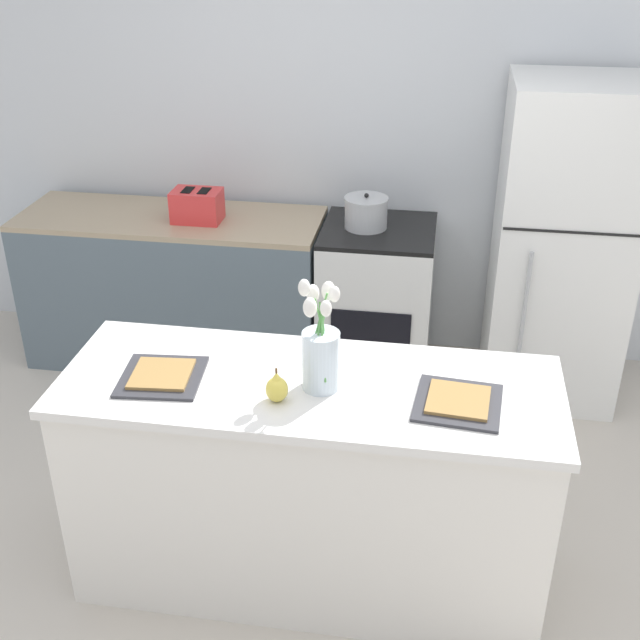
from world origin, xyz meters
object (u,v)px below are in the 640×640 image
object	(u,v)px
plate_setting_left	(162,376)
pear_figurine	(277,388)
stove_range	(376,303)
toaster	(197,206)
cooking_pot	(366,212)
refrigerator	(562,246)
plate_setting_right	(458,402)
flower_vase	(321,350)

from	to	relation	value
plate_setting_left	pear_figurine	bearing A→B (deg)	-9.63
pear_figurine	plate_setting_left	distance (m)	0.45
stove_range	pear_figurine	size ratio (longest dim) A/B	6.92
toaster	plate_setting_left	bearing A→B (deg)	-77.61
cooking_pot	refrigerator	bearing A→B (deg)	-0.23
refrigerator	pear_figurine	xyz separation A→B (m)	(-1.14, -1.73, 0.12)
plate_setting_right	toaster	world-z (taller)	toaster
pear_figurine	cooking_pot	bearing A→B (deg)	86.16
plate_setting_right	cooking_pot	xyz separation A→B (m)	(-0.50, 1.66, 0.04)
refrigerator	plate_setting_left	bearing A→B (deg)	-133.57
stove_range	pear_figurine	xyz separation A→B (m)	(-0.19, -1.73, 0.52)
flower_vase	pear_figurine	xyz separation A→B (m)	(-0.13, -0.11, -0.10)
stove_range	flower_vase	xyz separation A→B (m)	(-0.05, -1.62, 0.62)
flower_vase	toaster	xyz separation A→B (m)	(-0.93, 1.58, -0.09)
flower_vase	plate_setting_right	bearing A→B (deg)	-4.10
pear_figurine	toaster	world-z (taller)	toaster
flower_vase	toaster	distance (m)	1.84
refrigerator	cooking_pot	xyz separation A→B (m)	(-1.02, 0.00, 0.12)
plate_setting_left	toaster	xyz separation A→B (m)	(-0.36, 1.62, 0.05)
stove_range	pear_figurine	distance (m)	1.82
refrigerator	plate_setting_left	size ratio (longest dim) A/B	5.39
pear_figurine	plate_setting_right	distance (m)	0.62
refrigerator	pear_figurine	bearing A→B (deg)	-123.31
pear_figurine	flower_vase	bearing A→B (deg)	39.14
stove_range	refrigerator	world-z (taller)	refrigerator
flower_vase	pear_figurine	bearing A→B (deg)	-140.86
flower_vase	plate_setting_left	size ratio (longest dim) A/B	1.34
flower_vase	cooking_pot	distance (m)	1.63
stove_range	refrigerator	bearing A→B (deg)	0.04
plate_setting_left	plate_setting_right	size ratio (longest dim) A/B	1.00
plate_setting_right	toaster	bearing A→B (deg)	131.06
toaster	pear_figurine	bearing A→B (deg)	-64.85
stove_range	plate_setting_left	distance (m)	1.83
stove_range	plate_setting_left	bearing A→B (deg)	-110.71
stove_range	cooking_pot	world-z (taller)	cooking_pot
refrigerator	plate_setting_right	world-z (taller)	refrigerator
cooking_pot	plate_setting_left	bearing A→B (deg)	-108.46
stove_range	toaster	xyz separation A→B (m)	(-0.98, -0.04, 0.53)
refrigerator	cooking_pot	bearing A→B (deg)	179.77
flower_vase	plate_setting_right	world-z (taller)	flower_vase
refrigerator	flower_vase	size ratio (longest dim) A/B	4.03
stove_range	flower_vase	world-z (taller)	flower_vase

